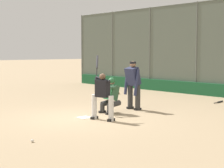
{
  "coord_description": "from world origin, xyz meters",
  "views": [
    {
      "loc": [
        -9.52,
        7.33,
        2.13
      ],
      "look_at": [
        -0.22,
        -1.0,
        1.05
      ],
      "focal_mm": 60.0,
      "sensor_mm": 36.0,
      "label": 1
    }
  ],
  "objects_px": {
    "batter_at_plate": "(102,95)",
    "fielding_glove_on_dirt": "(117,93)",
    "catcher_behind_plate": "(110,95)",
    "baseball_loose": "(32,141)",
    "umpire_home": "(133,84)",
    "spare_bat_near_backstop": "(219,102)"
  },
  "relations": [
    {
      "from": "umpire_home",
      "to": "fielding_glove_on_dirt",
      "type": "relative_size",
      "value": 5.69
    },
    {
      "from": "catcher_behind_plate",
      "to": "fielding_glove_on_dirt",
      "type": "xyz_separation_m",
      "value": [
        4.15,
        -4.15,
        -0.59
      ]
    },
    {
      "from": "batter_at_plate",
      "to": "catcher_behind_plate",
      "type": "bearing_deg",
      "value": -64.35
    },
    {
      "from": "umpire_home",
      "to": "fielding_glove_on_dirt",
      "type": "distance_m",
      "value": 5.15
    },
    {
      "from": "catcher_behind_plate",
      "to": "fielding_glove_on_dirt",
      "type": "height_order",
      "value": "catcher_behind_plate"
    },
    {
      "from": "catcher_behind_plate",
      "to": "fielding_glove_on_dirt",
      "type": "distance_m",
      "value": 5.9
    },
    {
      "from": "batter_at_plate",
      "to": "fielding_glove_on_dirt",
      "type": "relative_size",
      "value": 6.43
    },
    {
      "from": "baseball_loose",
      "to": "fielding_glove_on_dirt",
      "type": "bearing_deg",
      "value": -53.81
    },
    {
      "from": "umpire_home",
      "to": "baseball_loose",
      "type": "height_order",
      "value": "umpire_home"
    },
    {
      "from": "fielding_glove_on_dirt",
      "to": "baseball_loose",
      "type": "height_order",
      "value": "fielding_glove_on_dirt"
    },
    {
      "from": "batter_at_plate",
      "to": "baseball_loose",
      "type": "distance_m",
      "value": 3.38
    },
    {
      "from": "catcher_behind_plate",
      "to": "baseball_loose",
      "type": "relative_size",
      "value": 16.77
    },
    {
      "from": "baseball_loose",
      "to": "batter_at_plate",
      "type": "bearing_deg",
      "value": -70.52
    },
    {
      "from": "catcher_behind_plate",
      "to": "fielding_glove_on_dirt",
      "type": "bearing_deg",
      "value": -38.31
    },
    {
      "from": "umpire_home",
      "to": "spare_bat_near_backstop",
      "type": "height_order",
      "value": "umpire_home"
    },
    {
      "from": "batter_at_plate",
      "to": "catcher_behind_plate",
      "type": "relative_size",
      "value": 1.62
    },
    {
      "from": "batter_at_plate",
      "to": "umpire_home",
      "type": "relative_size",
      "value": 1.13
    },
    {
      "from": "spare_bat_near_backstop",
      "to": "fielding_glove_on_dirt",
      "type": "xyz_separation_m",
      "value": [
        5.21,
        1.05,
        0.02
      ]
    },
    {
      "from": "umpire_home",
      "to": "baseball_loose",
      "type": "xyz_separation_m",
      "value": [
        -1.97,
        5.33,
        -0.92
      ]
    },
    {
      "from": "batter_at_plate",
      "to": "fielding_glove_on_dirt",
      "type": "height_order",
      "value": "batter_at_plate"
    },
    {
      "from": "batter_at_plate",
      "to": "catcher_behind_plate",
      "type": "xyz_separation_m",
      "value": [
        0.82,
        -1.04,
        -0.15
      ]
    },
    {
      "from": "umpire_home",
      "to": "fielding_glove_on_dirt",
      "type": "xyz_separation_m",
      "value": [
        4.1,
        -2.97,
        -0.91
      ]
    }
  ]
}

